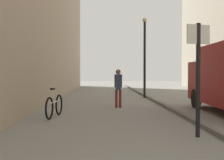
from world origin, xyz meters
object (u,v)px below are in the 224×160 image
object	(u,v)px
street_sign_post	(198,70)
lamp_post	(145,52)
pedestrian_main_foreground	(118,85)
bicycle_leaning	(54,106)

from	to	relation	value
street_sign_post	lamp_post	distance (m)	10.55
street_sign_post	lamp_post	size ratio (longest dim) A/B	0.55
street_sign_post	pedestrian_main_foreground	bearing A→B (deg)	-91.72
street_sign_post	bicycle_leaning	size ratio (longest dim) A/B	1.48
pedestrian_main_foreground	street_sign_post	distance (m)	5.89
street_sign_post	lamp_post	bearing A→B (deg)	-108.45
lamp_post	bicycle_leaning	size ratio (longest dim) A/B	2.70
street_sign_post	bicycle_leaning	bearing A→B (deg)	-55.84
lamp_post	street_sign_post	bearing A→B (deg)	-91.89
bicycle_leaning	street_sign_post	bearing A→B (deg)	-31.12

